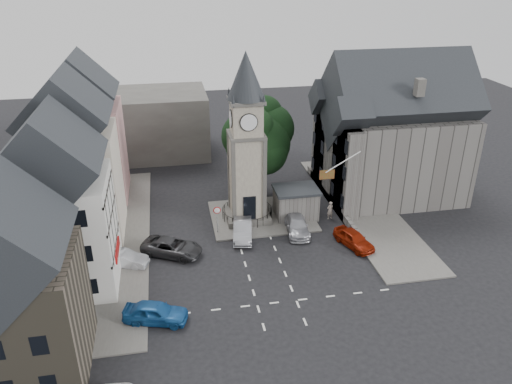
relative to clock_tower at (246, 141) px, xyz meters
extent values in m
plane|color=black|center=(0.00, -7.99, -8.12)|extent=(120.00, 120.00, 0.00)
cube|color=#595651|center=(-12.50, -1.99, -8.05)|extent=(6.00, 30.00, 0.14)
cube|color=#595651|center=(12.00, 0.01, -8.05)|extent=(6.00, 26.00, 0.14)
cube|color=#595651|center=(1.50, 0.01, -8.04)|extent=(10.00, 8.00, 0.16)
cube|color=silver|center=(0.00, -13.49, -8.12)|extent=(20.00, 8.00, 0.01)
cube|color=#4C4944|center=(0.00, 0.01, -7.77)|extent=(4.20, 4.20, 0.70)
torus|color=black|center=(0.00, 0.01, -7.04)|extent=(4.86, 4.86, 0.06)
cube|color=gray|center=(0.00, 0.01, -3.42)|extent=(3.00, 3.00, 8.00)
cube|color=black|center=(0.00, -1.44, -6.22)|extent=(1.20, 0.25, 2.40)
cube|color=#4C4944|center=(0.00, 0.01, 0.58)|extent=(3.30, 3.30, 0.25)
cube|color=gray|center=(0.00, 0.01, 2.18)|extent=(2.70, 2.70, 3.20)
cylinder|color=white|center=(0.00, -1.39, 2.18)|extent=(1.50, 0.12, 1.50)
cube|color=#4C4944|center=(0.00, 0.01, 3.78)|extent=(3.10, 3.10, 0.30)
cone|color=black|center=(0.00, 0.01, 6.03)|extent=(3.40, 3.40, 4.20)
cube|color=#595551|center=(4.80, -0.49, -6.72)|extent=(4.00, 3.00, 2.80)
cube|color=black|center=(4.80, -0.49, -5.17)|extent=(4.30, 3.30, 0.25)
cylinder|color=black|center=(2.00, 5.01, -5.92)|extent=(0.70, 0.70, 4.40)
cylinder|color=black|center=(-3.20, -2.49, -6.87)|extent=(0.10, 0.10, 2.50)
cone|color=#A50C0C|center=(-3.20, -2.59, -5.62)|extent=(0.70, 0.06, 0.70)
cone|color=white|center=(-3.20, -2.61, -5.62)|extent=(0.54, 0.04, 0.54)
cube|color=#D49291|center=(-15.50, 8.01, -3.12)|extent=(7.50, 7.00, 10.00)
cube|color=beige|center=(-15.50, 0.01, -3.12)|extent=(7.50, 7.00, 10.00)
cube|color=silver|center=(-15.50, -7.99, -3.62)|extent=(7.50, 7.00, 9.00)
cube|color=#4C4639|center=(-17.00, -16.99, -4.12)|extent=(8.00, 7.00, 8.00)
cube|color=#4C4944|center=(-12.00, 20.01, -4.12)|extent=(20.00, 10.00, 8.00)
cube|color=#595551|center=(16.00, 3.01, -3.62)|extent=(14.00, 10.00, 9.00)
cube|color=#595551|center=(9.80, -0.49, -3.62)|extent=(1.60, 4.40, 9.00)
cube|color=#595551|center=(9.80, 6.51, -3.62)|extent=(1.60, 4.40, 9.00)
cube|color=#595551|center=(9.20, 2.01, -7.67)|extent=(0.40, 16.00, 0.90)
cylinder|color=white|center=(8.00, -3.99, -1.12)|extent=(3.17, 0.10, 1.89)
plane|color=#B21414|center=(6.60, -3.99, -2.22)|extent=(1.40, 0.00, 1.40)
imported|color=#1C569A|center=(-8.90, -13.99, -7.34)|extent=(4.89, 2.98, 1.55)
imported|color=#B3B5BC|center=(-11.50, -6.34, -7.45)|extent=(4.30, 2.67, 1.34)
imported|color=#303033|center=(-7.50, -5.34, -7.39)|extent=(5.80, 4.51, 1.46)
imported|color=gray|center=(-1.00, -3.49, -7.34)|extent=(2.41, 4.96, 1.57)
imported|color=#A5A6AD|center=(4.14, -3.49, -7.41)|extent=(2.44, 5.06, 1.42)
imported|color=maroon|center=(8.50, -6.88, -7.39)|extent=(3.10, 4.64, 1.47)
imported|color=#B9A799|center=(8.00, -1.58, -7.18)|extent=(0.77, 0.60, 1.88)
camera|label=1|loc=(-7.02, -42.89, 15.51)|focal=35.00mm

